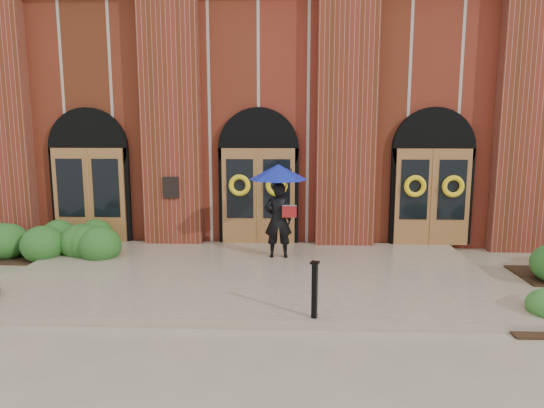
{
  "coord_description": "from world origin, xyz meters",
  "views": [
    {
      "loc": [
        0.86,
        -9.82,
        3.22
      ],
      "look_at": [
        0.43,
        1.0,
        1.47
      ],
      "focal_mm": 32.0,
      "sensor_mm": 36.0,
      "label": 1
    }
  ],
  "objects": [
    {
      "name": "metal_post",
      "position": [
        1.24,
        -2.35,
        0.64
      ],
      "size": [
        0.16,
        0.16,
        0.94
      ],
      "rotation": [
        0.0,
        0.0,
        -0.36
      ],
      "color": "black",
      "rests_on": "landing"
    },
    {
      "name": "landing",
      "position": [
        0.0,
        0.15,
        0.07
      ],
      "size": [
        10.0,
        5.3,
        0.15
      ],
      "primitive_type": "cube",
      "color": "tan",
      "rests_on": "ground"
    },
    {
      "name": "church_building",
      "position": [
        0.0,
        8.78,
        3.5
      ],
      "size": [
        16.2,
        12.53,
        7.0
      ],
      "color": "maroon",
      "rests_on": "ground"
    },
    {
      "name": "ground",
      "position": [
        0.0,
        0.0,
        0.0
      ],
      "size": [
        90.0,
        90.0,
        0.0
      ],
      "primitive_type": "plane",
      "color": "gray",
      "rests_on": "ground"
    },
    {
      "name": "man_with_umbrella",
      "position": [
        0.56,
        1.32,
        1.69
      ],
      "size": [
        1.44,
        1.44,
        2.2
      ],
      "rotation": [
        0.0,
        0.0,
        3.18
      ],
      "color": "black",
      "rests_on": "landing"
    },
    {
      "name": "hedge_wall_left",
      "position": [
        -5.2,
        1.61,
        0.41
      ],
      "size": [
        3.22,
        1.29,
        0.83
      ],
      "primitive_type": "ellipsoid",
      "color": "#21501A",
      "rests_on": "ground"
    }
  ]
}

